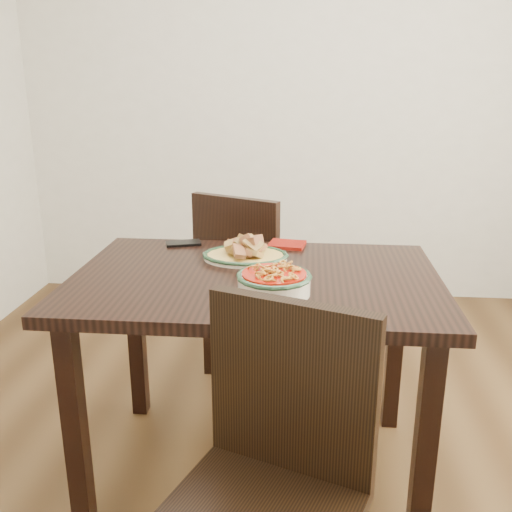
# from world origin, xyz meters

# --- Properties ---
(floor) EXTENTS (3.50, 3.50, 0.00)m
(floor) POSITION_xyz_m (0.00, 0.00, 0.00)
(floor) COLOR #3D2813
(floor) RESTS_ON ground
(wall_back) EXTENTS (3.50, 0.10, 2.60)m
(wall_back) POSITION_xyz_m (0.00, 1.75, 1.30)
(wall_back) COLOR beige
(wall_back) RESTS_ON ground
(wall_front) EXTENTS (3.50, 0.10, 2.60)m
(wall_front) POSITION_xyz_m (0.00, -1.75, 1.30)
(wall_front) COLOR beige
(wall_front) RESTS_ON ground
(dining_table) EXTENTS (1.21, 0.81, 0.75)m
(dining_table) POSITION_xyz_m (-0.12, -0.07, 0.65)
(dining_table) COLOR black
(dining_table) RESTS_ON ground
(chair_far) EXTENTS (0.56, 0.56, 0.89)m
(chair_far) POSITION_xyz_m (-0.22, 0.62, 0.50)
(chair_far) COLOR black
(chair_far) RESTS_ON ground
(chair_near) EXTENTS (0.54, 0.54, 0.89)m
(chair_near) POSITION_xyz_m (-0.02, -0.74, 0.50)
(chair_near) COLOR black
(chair_near) RESTS_ON ground
(fish_plate) EXTENTS (0.30, 0.24, 0.11)m
(fish_plate) POSITION_xyz_m (-0.18, 0.10, 0.79)
(fish_plate) COLOR beige
(fish_plate) RESTS_ON dining_table
(noodle_bowl) EXTENTS (0.23, 0.23, 0.08)m
(noodle_bowl) POSITION_xyz_m (-0.05, -0.23, 0.79)
(noodle_bowl) COLOR beige
(noodle_bowl) RESTS_ON dining_table
(smartphone) EXTENTS (0.15, 0.11, 0.01)m
(smartphone) POSITION_xyz_m (-0.44, 0.26, 0.76)
(smartphone) COLOR black
(smartphone) RESTS_ON dining_table
(napkin) EXTENTS (0.15, 0.13, 0.01)m
(napkin) POSITION_xyz_m (-0.03, 0.28, 0.76)
(napkin) COLOR maroon
(napkin) RESTS_ON dining_table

